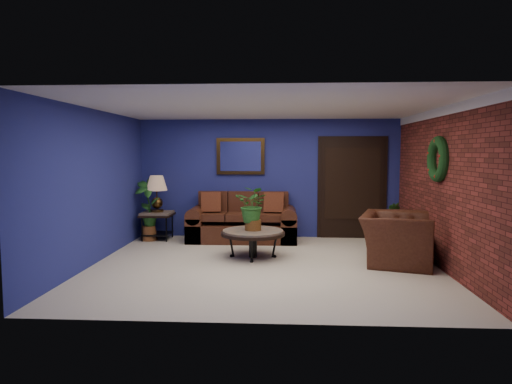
# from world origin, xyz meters

# --- Properties ---
(floor) EXTENTS (5.50, 5.50, 0.00)m
(floor) POSITION_xyz_m (0.00, 0.00, 0.00)
(floor) COLOR beige
(floor) RESTS_ON ground
(wall_back) EXTENTS (5.50, 0.04, 2.50)m
(wall_back) POSITION_xyz_m (0.00, 2.50, 1.25)
(wall_back) COLOR navy
(wall_back) RESTS_ON ground
(wall_left) EXTENTS (0.04, 5.00, 2.50)m
(wall_left) POSITION_xyz_m (-2.75, 0.00, 1.25)
(wall_left) COLOR navy
(wall_left) RESTS_ON ground
(wall_right_brick) EXTENTS (0.04, 5.00, 2.50)m
(wall_right_brick) POSITION_xyz_m (2.75, 0.00, 1.25)
(wall_right_brick) COLOR maroon
(wall_right_brick) RESTS_ON ground
(ceiling) EXTENTS (5.50, 5.00, 0.02)m
(ceiling) POSITION_xyz_m (0.00, 0.00, 2.50)
(ceiling) COLOR silver
(ceiling) RESTS_ON wall_back
(crown_molding) EXTENTS (0.03, 5.00, 0.14)m
(crown_molding) POSITION_xyz_m (2.72, 0.00, 2.43)
(crown_molding) COLOR white
(crown_molding) RESTS_ON wall_right_brick
(wall_mirror) EXTENTS (1.02, 0.06, 0.77)m
(wall_mirror) POSITION_xyz_m (-0.60, 2.46, 1.72)
(wall_mirror) COLOR #462F13
(wall_mirror) RESTS_ON wall_back
(closet_door) EXTENTS (1.44, 0.06, 2.18)m
(closet_door) POSITION_xyz_m (1.75, 2.47, 1.05)
(closet_door) COLOR black
(closet_door) RESTS_ON wall_back
(wreath) EXTENTS (0.16, 0.72, 0.72)m
(wreath) POSITION_xyz_m (2.69, 0.05, 1.70)
(wreath) COLOR black
(wreath) RESTS_ON wall_right_brick
(sofa) EXTENTS (2.20, 0.95, 0.99)m
(sofa) POSITION_xyz_m (-0.52, 2.08, 0.32)
(sofa) COLOR #492415
(sofa) RESTS_ON ground
(coffee_table) EXTENTS (1.10, 1.10, 0.47)m
(coffee_table) POSITION_xyz_m (-0.22, 0.55, 0.41)
(coffee_table) COLOR #534E49
(coffee_table) RESTS_ON ground
(end_table) EXTENTS (0.63, 0.63, 0.58)m
(end_table) POSITION_xyz_m (-2.30, 2.05, 0.44)
(end_table) COLOR #534E49
(end_table) RESTS_ON ground
(table_lamp) EXTENTS (0.44, 0.44, 0.72)m
(table_lamp) POSITION_xyz_m (-2.30, 2.05, 1.05)
(table_lamp) COLOR #462F13
(table_lamp) RESTS_ON end_table
(side_chair) EXTENTS (0.36, 0.36, 0.83)m
(side_chair) POSITION_xyz_m (0.06, 2.11, 0.47)
(side_chair) COLOR #5B2F1A
(side_chair) RESTS_ON ground
(armchair) EXTENTS (1.42, 1.52, 0.81)m
(armchair) POSITION_xyz_m (2.15, 0.25, 0.41)
(armchair) COLOR #492415
(armchair) RESTS_ON ground
(coffee_plant) EXTENTS (0.70, 0.65, 0.75)m
(coffee_plant) POSITION_xyz_m (-0.22, 0.55, 0.89)
(coffee_plant) COLOR brown
(coffee_plant) RESTS_ON coffee_table
(floor_plant) EXTENTS (0.39, 0.32, 0.85)m
(floor_plant) POSITION_xyz_m (2.35, 1.64, 0.45)
(floor_plant) COLOR brown
(floor_plant) RESTS_ON ground
(tall_plant) EXTENTS (0.64, 0.51, 1.33)m
(tall_plant) POSITION_xyz_m (-2.45, 1.95, 0.71)
(tall_plant) COLOR brown
(tall_plant) RESTS_ON ground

